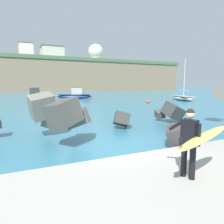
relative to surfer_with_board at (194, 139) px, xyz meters
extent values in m
plane|color=teal|center=(-0.11, 4.11, -1.28)|extent=(400.00, 400.00, 0.00)
cube|color=#B2ADA3|center=(-0.11, 0.11, -1.16)|extent=(48.00, 4.40, 0.24)
cube|color=#4C4944|center=(5.45, 8.38, -0.77)|extent=(0.75, 0.81, 0.70)
cube|color=#605B56|center=(-1.41, 5.51, -0.21)|extent=(1.36, 1.27, 1.08)
cube|color=slate|center=(8.42, 5.76, 0.79)|extent=(1.26, 1.27, 1.11)
cube|color=gray|center=(-2.45, 7.28, -0.62)|extent=(0.77, 0.81, 0.73)
cube|color=#3D3A38|center=(5.97, 7.58, -0.51)|extent=(1.52, 1.43, 1.51)
cube|color=#3D3A38|center=(2.19, 2.73, -0.69)|extent=(1.61, 1.48, 1.18)
cube|color=#3D3A38|center=(1.81, 7.31, -0.71)|extent=(1.28, 1.24, 1.10)
cube|color=slate|center=(-2.75, 6.97, 0.27)|extent=(1.40, 1.31, 1.49)
cube|color=#4C4944|center=(-2.19, 4.72, 0.18)|extent=(1.68, 1.42, 1.35)
cylinder|color=black|center=(-0.09, 0.21, -0.59)|extent=(0.15, 0.15, 0.90)
cylinder|color=black|center=(-0.03, -0.02, -0.59)|extent=(0.15, 0.15, 0.90)
cube|color=black|center=(-0.06, 0.10, 0.16)|extent=(0.30, 0.42, 0.60)
sphere|color=#DBB28E|center=(-0.06, 0.10, 0.59)|extent=(0.21, 0.21, 0.21)
sphere|color=black|center=(-0.06, 0.10, 0.64)|extent=(0.19, 0.19, 0.19)
cylinder|color=black|center=(-0.10, 0.48, 0.28)|extent=(0.21, 0.53, 0.41)
cylinder|color=black|center=(0.00, -0.15, 0.12)|extent=(0.09, 0.09, 0.56)
ellipsoid|color=#E0D166|center=(0.11, -0.19, 0.06)|extent=(2.12, 0.84, 0.37)
cube|color=black|center=(-0.81, -0.42, 0.13)|extent=(0.12, 0.05, 0.16)
ellipsoid|color=navy|center=(6.14, 34.35, -0.87)|extent=(6.57, 3.87, 0.81)
cube|color=navy|center=(6.14, 34.35, -0.51)|extent=(6.05, 3.56, 0.10)
cube|color=#B7B2A8|center=(6.59, 34.19, 0.12)|extent=(2.16, 1.68, 1.18)
cube|color=#334C5B|center=(6.59, 34.19, 0.77)|extent=(1.94, 1.51, 0.12)
ellipsoid|color=#EAC64C|center=(-1.00, 31.57, -0.77)|extent=(2.33, 4.58, 1.01)
cube|color=#AF9539|center=(-1.00, 31.57, -0.31)|extent=(2.14, 4.22, 0.10)
cube|color=#33383D|center=(-0.99, 31.23, 0.24)|extent=(1.35, 1.40, 1.01)
cube|color=#334C5B|center=(-0.99, 31.23, 0.81)|extent=(1.21, 1.26, 0.12)
ellipsoid|color=beige|center=(21.34, 23.06, -0.90)|extent=(3.54, 6.18, 0.75)
cube|color=#9C9991|center=(21.34, 23.06, -0.57)|extent=(3.26, 5.69, 0.10)
cylinder|color=silver|center=(21.22, 22.63, 2.47)|extent=(0.12, 0.12, 5.99)
cylinder|color=silver|center=(21.22, 22.63, 0.37)|extent=(1.04, 3.40, 0.08)
sphere|color=yellow|center=(3.15, 29.31, -1.06)|extent=(0.44, 0.44, 0.44)
sphere|color=#E54C1E|center=(13.10, 20.96, -1.06)|extent=(0.44, 0.44, 0.44)
cube|color=#847056|center=(8.62, 88.86, 4.31)|extent=(108.65, 34.75, 11.18)
cube|color=#4C6B42|center=(8.62, 88.86, 10.50)|extent=(110.83, 35.44, 1.20)
cylinder|color=silver|center=(32.88, 93.96, 12.28)|extent=(6.29, 6.29, 2.35)
sphere|color=white|center=(32.88, 93.96, 17.02)|extent=(7.14, 7.14, 7.14)
cube|color=beige|center=(10.01, 79.70, 13.12)|extent=(7.73, 7.55, 4.04)
cube|color=#66564C|center=(10.01, 79.70, 15.29)|extent=(8.12, 7.93, 0.30)
cube|color=silver|center=(1.50, 89.95, 14.29)|extent=(5.26, 6.16, 6.37)
cube|color=#66564C|center=(1.50, 89.95, 17.63)|extent=(5.52, 6.47, 0.30)
camera|label=1|loc=(-3.98, -3.76, 1.32)|focal=33.93mm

